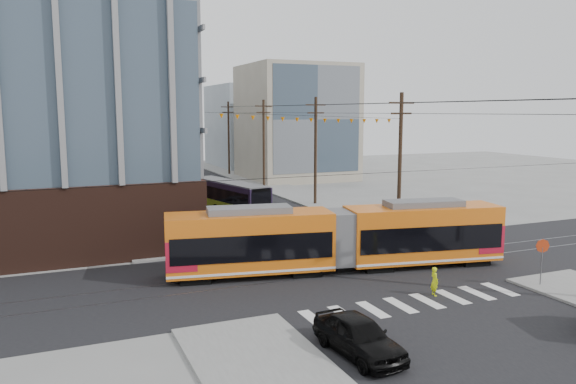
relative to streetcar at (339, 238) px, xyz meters
name	(u,v)px	position (x,y,z in m)	size (l,w,h in m)	color
ground	(381,286)	(0.67, -3.73, -1.98)	(160.00, 160.00, 0.00)	slate
bg_bldg_nw_near	(43,116)	(-16.33, 48.27, 7.02)	(18.00, 16.00, 18.00)	#8C99A5
bg_bldg_ne_near	(296,122)	(16.67, 44.27, 6.02)	(14.00, 14.00, 16.00)	gray
bg_bldg_nw_far	(64,108)	(-13.33, 68.27, 8.02)	(16.00, 18.00, 20.00)	gray
bg_bldg_ne_far	(260,126)	(18.67, 64.27, 5.02)	(16.00, 16.00, 14.00)	#8C99A5
utility_pole_far	(229,138)	(9.17, 52.27, 3.52)	(0.30, 0.30, 11.00)	black
streetcar	(339,238)	(0.00, 0.00, 0.00)	(20.52, 2.89, 3.96)	#D25F11
city_bus	(229,197)	(-0.40, 21.17, -0.42)	(2.38, 10.99, 3.11)	black
black_sedan	(359,336)	(-4.95, -10.89, -1.18)	(1.88, 4.68, 1.59)	black
parked_car_silver	(225,236)	(-4.51, 8.85, -1.26)	(1.52, 4.37, 1.44)	#A0ADB8
parked_car_white	(206,221)	(-4.30, 15.07, -1.32)	(1.83, 4.50, 1.31)	beige
parked_car_grey	(186,208)	(-4.41, 21.81, -1.31)	(2.23, 4.83, 1.34)	slate
pedestrian	(435,281)	(2.36, -6.14, -1.21)	(0.56, 0.37, 1.54)	#C8D80F
stop_sign	(541,265)	(8.64, -7.24, -0.72)	(0.77, 0.77, 2.52)	#B53211
jersey_barrier	(380,223)	(8.97, 9.51, -1.56)	(0.95, 4.21, 0.84)	slate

